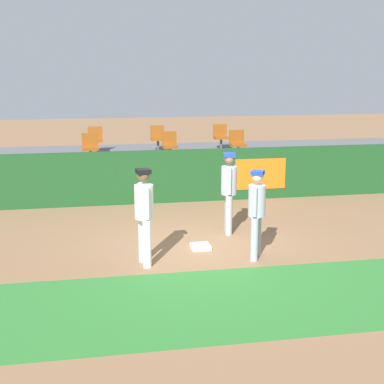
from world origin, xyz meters
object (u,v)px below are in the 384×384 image
(player_fielder_home, at_px, (144,210))
(seat_front_right, at_px, (238,142))
(seat_front_left, at_px, (90,146))
(first_base, at_px, (200,247))
(seat_back_center, at_px, (158,137))
(seat_back_left, at_px, (95,138))
(seat_back_right, at_px, (221,135))
(player_coach_visitor, at_px, (229,187))
(seat_front_center, at_px, (170,144))
(player_runner_visitor, at_px, (257,208))

(player_fielder_home, xyz_separation_m, seat_front_right, (3.51, 6.29, 0.36))
(seat_front_left, distance_m, seat_front_right, 4.52)
(first_base, bearing_deg, seat_front_left, 112.01)
(seat_back_center, xyz_separation_m, seat_front_right, (2.29, -1.80, 0.00))
(seat_back_left, height_order, seat_back_right, same)
(player_coach_visitor, height_order, seat_back_center, player_coach_visitor)
(player_fielder_home, distance_m, seat_front_left, 6.38)
(seat_back_left, height_order, seat_front_right, same)
(player_coach_visitor, bearing_deg, seat_back_center, -161.60)
(seat_front_left, bearing_deg, player_coach_visitor, -55.91)
(player_coach_visitor, relative_size, seat_back_left, 2.22)
(player_fielder_home, xyz_separation_m, seat_front_center, (1.38, 6.29, 0.36))
(player_fielder_home, xyz_separation_m, player_coach_visitor, (2.09, 1.70, -0.01))
(seat_front_left, bearing_deg, first_base, -67.99)
(seat_back_right, xyz_separation_m, seat_front_left, (-4.41, -1.80, 0.00))
(seat_front_center, bearing_deg, seat_back_left, 141.08)
(seat_back_left, bearing_deg, player_coach_visitor, -65.26)
(first_base, distance_m, seat_front_center, 5.75)
(seat_front_center, bearing_deg, seat_front_right, 0.01)
(player_fielder_home, distance_m, player_coach_visitor, 2.70)
(first_base, bearing_deg, seat_front_center, 88.57)
(player_coach_visitor, height_order, seat_front_center, player_coach_visitor)
(first_base, height_order, player_runner_visitor, player_runner_visitor)
(player_runner_visitor, bearing_deg, seat_back_right, -160.49)
(player_fielder_home, xyz_separation_m, seat_back_center, (1.22, 8.09, 0.36))
(first_base, xyz_separation_m, seat_front_center, (0.14, 5.57, 1.41))
(seat_back_left, distance_m, seat_back_right, 4.25)
(seat_front_left, relative_size, seat_front_right, 1.00)
(player_coach_visitor, bearing_deg, player_fielder_home, -40.20)
(player_coach_visitor, relative_size, seat_front_right, 2.22)
(player_fielder_home, relative_size, seat_front_right, 2.25)
(player_fielder_home, bearing_deg, player_coach_visitor, 119.81)
(first_base, xyz_separation_m, player_coach_visitor, (0.85, 0.99, 1.04))
(seat_back_left, bearing_deg, seat_front_right, -22.41)
(player_fielder_home, distance_m, seat_front_center, 6.44)
(seat_front_center, bearing_deg, player_fielder_home, -102.37)
(player_runner_visitor, distance_m, seat_front_left, 7.13)
(seat_back_left, distance_m, seat_front_center, 2.87)
(player_coach_visitor, distance_m, seat_back_center, 6.45)
(seat_back_right, xyz_separation_m, seat_front_right, (0.12, -1.80, -0.00))
(seat_back_right, bearing_deg, seat_front_right, -86.25)
(seat_back_center, bearing_deg, player_fielder_home, -98.58)
(seat_front_center, relative_size, seat_front_left, 1.00)
(seat_back_left, height_order, seat_front_left, same)
(seat_back_center, bearing_deg, player_coach_visitor, -82.23)
(seat_front_right, bearing_deg, seat_back_left, 157.59)
(seat_back_right, bearing_deg, seat_back_center, -180.00)
(player_runner_visitor, distance_m, seat_back_center, 8.22)
(seat_back_right, bearing_deg, player_runner_visitor, -98.24)
(first_base, xyz_separation_m, seat_front_left, (-2.25, 5.57, 1.42))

